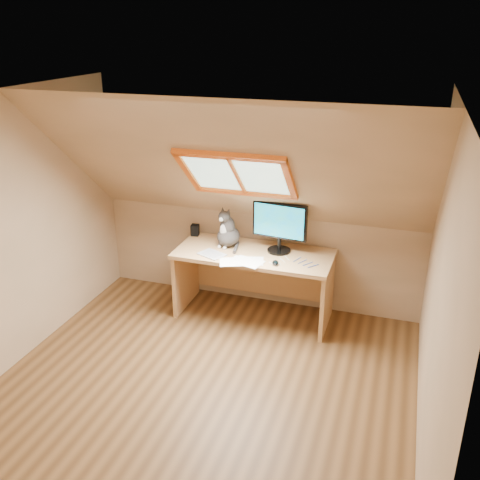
% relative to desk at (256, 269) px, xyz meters
% --- Properties ---
extents(ground, '(3.50, 3.50, 0.00)m').
position_rel_desk_xyz_m(ground, '(-0.06, -1.45, -0.50)').
color(ground, brown).
rests_on(ground, ground).
extents(room_shell, '(3.52, 3.52, 2.41)m').
position_rel_desk_xyz_m(room_shell, '(-0.06, -1.54, 0.93)').
color(room_shell, tan).
rests_on(room_shell, ground).
extents(desk, '(1.59, 0.70, 0.73)m').
position_rel_desk_xyz_m(desk, '(0.00, 0.00, 0.00)').
color(desk, tan).
rests_on(desk, ground).
extents(monitor, '(0.56, 0.24, 0.52)m').
position_rel_desk_xyz_m(monitor, '(0.23, 0.02, 0.52)').
color(monitor, black).
rests_on(monitor, desk).
extents(cat, '(0.31, 0.34, 0.43)m').
position_rel_desk_xyz_m(cat, '(-0.31, 0.02, 0.38)').
color(cat, '#47413E').
rests_on(cat, desk).
extents(desk_speaker, '(0.10, 0.10, 0.12)m').
position_rel_desk_xyz_m(desk_speaker, '(-0.75, 0.18, 0.28)').
color(desk_speaker, black).
rests_on(desk_speaker, desk).
extents(graphics_tablet, '(0.31, 0.27, 0.01)m').
position_rel_desk_xyz_m(graphics_tablet, '(-0.38, -0.26, 0.23)').
color(graphics_tablet, '#B2B2B7').
rests_on(graphics_tablet, desk).
extents(mouse, '(0.09, 0.12, 0.03)m').
position_rel_desk_xyz_m(mouse, '(0.28, -0.29, 0.24)').
color(mouse, black).
rests_on(mouse, desk).
extents(papers, '(0.35, 0.30, 0.01)m').
position_rel_desk_xyz_m(papers, '(-0.06, -0.33, 0.23)').
color(papers, white).
rests_on(papers, desk).
extents(cables, '(0.51, 0.26, 0.01)m').
position_rel_desk_xyz_m(cables, '(0.45, -0.19, 0.23)').
color(cables, silver).
rests_on(cables, desk).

